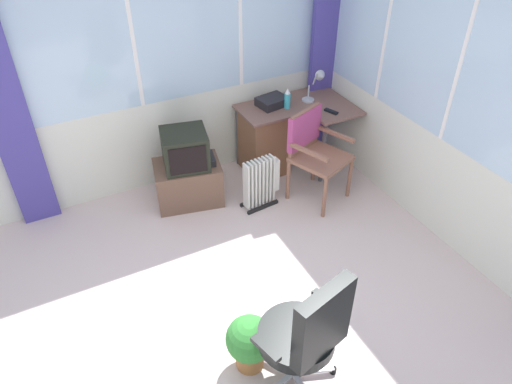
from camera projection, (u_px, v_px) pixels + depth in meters
The scene contains 14 objects.
ground at pixel (244, 339), 3.59m from camera, with size 5.18×5.38×0.06m, color beige.
north_window_panel at pixel (135, 57), 4.31m from camera, with size 4.18×0.07×2.77m.
east_window_panel at pixel (502, 110), 3.50m from camera, with size 0.07×4.38×2.77m.
curtain_corner at pixel (327, 33), 4.96m from camera, with size 0.33×0.07×2.67m, color #484096.
desk at pixel (267, 138), 5.12m from camera, with size 1.15×0.79×0.72m.
desk_lamp at pixel (318, 82), 4.94m from camera, with size 0.23×0.20×0.34m.
tv_remote at pixel (331, 111), 4.86m from camera, with size 0.04×0.15×0.02m, color black.
spray_bottle at pixel (287, 98), 4.89m from camera, with size 0.06×0.06×0.22m.
paper_tray at pixel (272, 101), 4.97m from camera, with size 0.30×0.23×0.09m, color black.
wooden_armchair at pixel (312, 144), 4.64m from camera, with size 0.62×0.63×0.92m.
office_chair at pixel (307, 333), 2.92m from camera, with size 0.63×0.56×1.03m.
tv_on_stand at pixel (188, 171), 4.69m from camera, with size 0.72×0.56×0.79m.
space_heater at pixel (262, 182), 4.68m from camera, with size 0.40×0.21×0.53m.
potted_plant at pixel (250, 342), 3.24m from camera, with size 0.33×0.33×0.45m.
Camera 1 is at (-0.92, -1.99, 3.02)m, focal length 33.54 mm.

